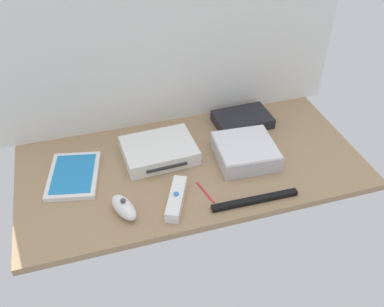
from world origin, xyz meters
The scene contains 10 objects.
ground_plane centered at (0.00, 0.00, -1.00)cm, with size 100.00×48.00×2.00cm, color #9E7F5B.
back_wall centered at (0.00, 24.60, 32.00)cm, with size 110.00×1.20×64.00cm, color white.
game_console centered at (-8.34, 6.27, 2.20)cm, with size 21.70×17.23×4.40cm.
mini_computer centered at (15.90, -1.83, 2.64)cm, with size 18.06×18.06×5.30cm.
game_case centered at (-33.71, 4.08, 0.76)cm, with size 17.26×21.41×1.56cm.
network_router centered at (21.75, 14.89, 1.70)cm, with size 18.45×12.89×3.40cm.
remote_wand centered at (-8.49, -13.90, 1.51)cm, with size 9.39×14.96×3.40cm.
remote_nunchuk centered at (-22.28, -13.59, 2.04)cm, with size 7.64×10.91×5.10cm.
sensor_bar centered at (11.50, -19.67, 0.70)cm, with size 24.00×1.80×1.40cm, color black.
stylus_pen centered at (0.44, -12.49, 0.35)cm, with size 0.70×0.70×9.00cm, color red.
Camera 1 is at (-27.55, -91.77, 81.89)cm, focal length 40.15 mm.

